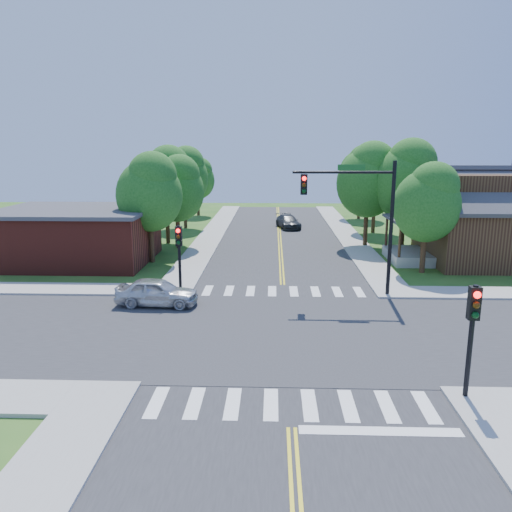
{
  "coord_description": "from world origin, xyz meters",
  "views": [
    {
      "loc": [
        -0.57,
        -20.4,
        7.94
      ],
      "look_at": [
        -1.47,
        5.45,
        2.2
      ],
      "focal_mm": 35.0,
      "sensor_mm": 36.0,
      "label": 1
    }
  ],
  "objects_px": {
    "signal_mast_ne": "(360,206)",
    "signal_pole_se": "(473,321)",
    "house_ne": "(501,214)",
    "car_dgrey": "(288,222)",
    "car_silver": "(157,293)",
    "signal_pole_nw": "(179,246)"
  },
  "relations": [
    {
      "from": "signal_pole_nw",
      "to": "house_ne",
      "type": "height_order",
      "value": "house_ne"
    },
    {
      "from": "signal_pole_nw",
      "to": "signal_mast_ne",
      "type": "bearing_deg",
      "value": 0.07
    },
    {
      "from": "signal_pole_nw",
      "to": "house_ne",
      "type": "relative_size",
      "value": 0.29
    },
    {
      "from": "house_ne",
      "to": "signal_pole_nw",
      "type": "bearing_deg",
      "value": -157.31
    },
    {
      "from": "signal_pole_nw",
      "to": "car_dgrey",
      "type": "distance_m",
      "value": 23.38
    },
    {
      "from": "car_silver",
      "to": "signal_pole_se",
      "type": "bearing_deg",
      "value": -123.95
    },
    {
      "from": "car_silver",
      "to": "car_dgrey",
      "type": "relative_size",
      "value": 0.91
    },
    {
      "from": "car_dgrey",
      "to": "signal_mast_ne",
      "type": "bearing_deg",
      "value": -95.48
    },
    {
      "from": "car_dgrey",
      "to": "signal_pole_se",
      "type": "bearing_deg",
      "value": -95.19
    },
    {
      "from": "signal_mast_ne",
      "to": "house_ne",
      "type": "distance_m",
      "value": 14.23
    },
    {
      "from": "signal_pole_nw",
      "to": "house_ne",
      "type": "bearing_deg",
      "value": 22.69
    },
    {
      "from": "signal_mast_ne",
      "to": "signal_pole_se",
      "type": "height_order",
      "value": "signal_mast_ne"
    },
    {
      "from": "signal_pole_nw",
      "to": "car_dgrey",
      "type": "bearing_deg",
      "value": 73.81
    },
    {
      "from": "signal_mast_ne",
      "to": "house_ne",
      "type": "height_order",
      "value": "signal_mast_ne"
    },
    {
      "from": "signal_pole_nw",
      "to": "house_ne",
      "type": "distance_m",
      "value": 22.45
    },
    {
      "from": "signal_mast_ne",
      "to": "car_dgrey",
      "type": "relative_size",
      "value": 1.56
    },
    {
      "from": "signal_mast_ne",
      "to": "signal_pole_se",
      "type": "bearing_deg",
      "value": -81.44
    },
    {
      "from": "signal_pole_nw",
      "to": "car_silver",
      "type": "distance_m",
      "value": 2.96
    },
    {
      "from": "house_ne",
      "to": "car_silver",
      "type": "distance_m",
      "value": 24.17
    },
    {
      "from": "signal_pole_se",
      "to": "signal_mast_ne",
      "type": "bearing_deg",
      "value": 98.56
    },
    {
      "from": "signal_mast_ne",
      "to": "signal_pole_se",
      "type": "distance_m",
      "value": 11.55
    },
    {
      "from": "house_ne",
      "to": "car_dgrey",
      "type": "distance_m",
      "value": 19.93
    }
  ]
}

